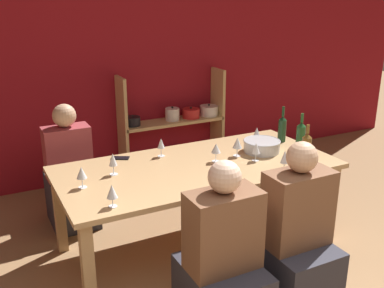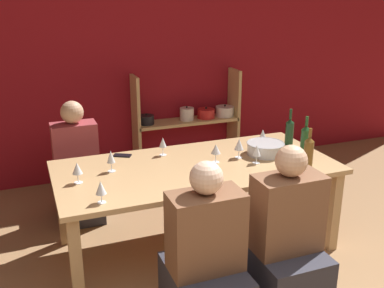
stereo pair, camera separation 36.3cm
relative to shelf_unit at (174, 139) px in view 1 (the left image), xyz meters
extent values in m
cube|color=maroon|center=(-0.74, 0.20, 0.95)|extent=(8.80, 0.06, 2.70)
cube|color=tan|center=(-0.63, 0.00, 0.21)|extent=(0.04, 0.30, 1.20)
cube|color=tan|center=(0.61, 0.00, 0.21)|extent=(0.04, 0.30, 1.20)
cube|color=tan|center=(-0.01, 0.00, -0.38)|extent=(1.24, 0.30, 0.04)
cylinder|color=red|center=(-0.51, 0.00, -0.28)|extent=(0.22, 0.22, 0.15)
sphere|color=black|center=(-0.51, 0.00, -0.20)|extent=(0.02, 0.02, 0.02)
cylinder|color=red|center=(-0.26, 0.00, -0.31)|extent=(0.22, 0.22, 0.11)
sphere|color=black|center=(-0.26, 0.00, -0.24)|extent=(0.02, 0.02, 0.02)
cylinder|color=#235BAD|center=(-0.01, 0.00, -0.29)|extent=(0.21, 0.21, 0.14)
sphere|color=black|center=(-0.01, 0.00, -0.21)|extent=(0.02, 0.02, 0.02)
cylinder|color=#E0561E|center=(0.23, 0.00, -0.29)|extent=(0.22, 0.22, 0.14)
sphere|color=black|center=(0.23, 0.00, -0.21)|extent=(0.02, 0.02, 0.02)
cylinder|color=red|center=(0.48, 0.00, -0.31)|extent=(0.20, 0.20, 0.10)
sphere|color=black|center=(0.48, 0.00, -0.25)|extent=(0.02, 0.02, 0.02)
cube|color=tan|center=(-0.01, 0.00, 0.22)|extent=(1.24, 0.30, 0.04)
cylinder|color=black|center=(-0.51, 0.00, 0.29)|extent=(0.17, 0.17, 0.10)
sphere|color=black|center=(-0.51, 0.00, 0.36)|extent=(0.02, 0.02, 0.02)
cylinder|color=silver|center=(-0.01, 0.00, 0.32)|extent=(0.17, 0.17, 0.15)
sphere|color=black|center=(-0.01, 0.00, 0.40)|extent=(0.02, 0.02, 0.02)
cylinder|color=red|center=(0.23, 0.00, 0.30)|extent=(0.21, 0.21, 0.11)
sphere|color=black|center=(0.23, 0.00, 0.37)|extent=(0.02, 0.02, 0.02)
cylinder|color=silver|center=(0.48, 0.00, 0.30)|extent=(0.22, 0.22, 0.12)
sphere|color=black|center=(0.48, 0.00, 0.37)|extent=(0.02, 0.02, 0.02)
cube|color=tan|center=(-0.55, -1.67, 0.33)|extent=(2.26, 1.07, 0.04)
cube|color=tan|center=(-1.60, -2.12, -0.04)|extent=(0.08, 0.08, 0.71)
cube|color=tan|center=(0.50, -2.12, -0.04)|extent=(0.08, 0.08, 0.71)
cube|color=tan|center=(-1.60, -1.21, -0.04)|extent=(0.08, 0.08, 0.71)
cube|color=tan|center=(0.50, -1.21, -0.04)|extent=(0.08, 0.08, 0.71)
cylinder|color=#B7BABC|center=(0.10, -1.64, 0.40)|extent=(0.31, 0.31, 0.10)
torus|color=#B7BABC|center=(0.10, -1.64, 0.45)|extent=(0.33, 0.33, 0.01)
cylinder|color=brown|center=(0.29, -2.00, 0.45)|extent=(0.08, 0.08, 0.20)
cone|color=brown|center=(0.29, -2.00, 0.57)|extent=(0.08, 0.08, 0.04)
cylinder|color=brown|center=(0.29, -2.00, 0.63)|extent=(0.03, 0.03, 0.07)
cylinder|color=#19381E|center=(0.44, -1.48, 0.45)|extent=(0.08, 0.08, 0.21)
cone|color=#19381E|center=(0.44, -1.48, 0.58)|extent=(0.08, 0.08, 0.03)
cylinder|color=#19381E|center=(0.44, -1.48, 0.64)|extent=(0.03, 0.03, 0.09)
cylinder|color=#1E4C23|center=(0.38, -1.81, 0.47)|extent=(0.08, 0.08, 0.24)
cone|color=#1E4C23|center=(0.38, -1.81, 0.61)|extent=(0.08, 0.08, 0.04)
cylinder|color=#1E4C23|center=(0.38, -1.81, 0.67)|extent=(0.03, 0.03, 0.08)
cylinder|color=white|center=(0.19, -1.42, 0.35)|extent=(0.06, 0.06, 0.00)
cylinder|color=white|center=(0.19, -1.42, 0.38)|extent=(0.01, 0.01, 0.06)
cone|color=white|center=(0.19, -1.42, 0.46)|extent=(0.07, 0.07, 0.09)
cylinder|color=white|center=(-0.38, -1.67, 0.35)|extent=(0.06, 0.06, 0.00)
cylinder|color=white|center=(-0.38, -1.67, 0.39)|extent=(0.01, 0.01, 0.07)
cone|color=white|center=(-0.38, -1.67, 0.47)|extent=(0.08, 0.08, 0.08)
cylinder|color=maroon|center=(-0.38, -1.67, 0.45)|extent=(0.04, 0.04, 0.03)
cylinder|color=white|center=(-0.15, -1.63, 0.35)|extent=(0.07, 0.07, 0.00)
cylinder|color=white|center=(-0.15, -1.63, 0.39)|extent=(0.01, 0.01, 0.07)
cone|color=white|center=(-0.15, -1.63, 0.47)|extent=(0.08, 0.08, 0.09)
cylinder|color=white|center=(-1.50, -1.69, 0.35)|extent=(0.06, 0.06, 0.00)
cylinder|color=white|center=(-1.50, -1.69, 0.39)|extent=(0.01, 0.01, 0.07)
cone|color=white|center=(-1.50, -1.69, 0.47)|extent=(0.08, 0.08, 0.08)
cylinder|color=beige|center=(-1.50, -1.69, 0.45)|extent=(0.04, 0.04, 0.03)
cylinder|color=white|center=(-0.08, -1.80, 0.35)|extent=(0.06, 0.06, 0.00)
cylinder|color=white|center=(-0.08, -1.80, 0.39)|extent=(0.01, 0.01, 0.06)
cone|color=white|center=(-0.08, -1.80, 0.46)|extent=(0.07, 0.07, 0.09)
cylinder|color=beige|center=(-0.08, -1.80, 0.44)|extent=(0.04, 0.04, 0.04)
cylinder|color=white|center=(-1.22, -1.55, 0.35)|extent=(0.06, 0.06, 0.00)
cylinder|color=white|center=(-1.22, -1.55, 0.39)|extent=(0.01, 0.01, 0.07)
cone|color=white|center=(-1.22, -1.55, 0.47)|extent=(0.06, 0.06, 0.10)
cylinder|color=white|center=(-0.74, -1.34, 0.35)|extent=(0.06, 0.06, 0.00)
cylinder|color=white|center=(-0.74, -1.34, 0.39)|extent=(0.01, 0.01, 0.07)
cone|color=white|center=(-0.74, -1.34, 0.47)|extent=(0.06, 0.06, 0.08)
cylinder|color=maroon|center=(-0.74, -1.34, 0.45)|extent=(0.04, 0.04, 0.03)
cylinder|color=white|center=(-1.40, -2.08, 0.35)|extent=(0.06, 0.06, 0.00)
cylinder|color=white|center=(-1.40, -2.08, 0.38)|extent=(0.01, 0.01, 0.06)
cone|color=white|center=(-1.40, -2.08, 0.46)|extent=(0.07, 0.07, 0.09)
cylinder|color=maroon|center=(-1.40, -2.08, 0.44)|extent=(0.04, 0.04, 0.04)
cylinder|color=white|center=(-0.05, -2.13, 0.35)|extent=(0.06, 0.06, 0.00)
cylinder|color=white|center=(-0.05, -2.13, 0.40)|extent=(0.01, 0.01, 0.09)
cone|color=white|center=(-0.05, -2.13, 0.49)|extent=(0.06, 0.06, 0.10)
cylinder|color=beige|center=(-0.05, -2.13, 0.46)|extent=(0.03, 0.03, 0.04)
cube|color=black|center=(-1.07, -1.24, 0.36)|extent=(0.16, 0.14, 0.01)
cube|color=#2D2D38|center=(-0.27, -2.58, -0.18)|extent=(0.46, 0.57, 0.44)
cube|color=brown|center=(-0.27, -2.58, 0.30)|extent=(0.46, 0.25, 0.53)
sphere|color=tan|center=(-0.27, -2.58, 0.67)|extent=(0.21, 0.21, 0.21)
cube|color=#2D2D38|center=(-1.41, -0.77, -0.16)|extent=(0.41, 0.51, 0.47)
cube|color=#99383D|center=(-1.41, -0.77, 0.31)|extent=(0.41, 0.22, 0.48)
sphere|color=tan|center=(-1.41, -0.77, 0.66)|extent=(0.21, 0.21, 0.21)
cube|color=brown|center=(-0.85, -2.58, 0.29)|extent=(0.46, 0.25, 0.52)
sphere|color=beige|center=(-0.85, -2.58, 0.65)|extent=(0.20, 0.20, 0.20)
camera|label=1|loc=(-2.15, -4.68, 1.68)|focal=42.00mm
camera|label=2|loc=(-1.81, -4.83, 1.68)|focal=42.00mm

